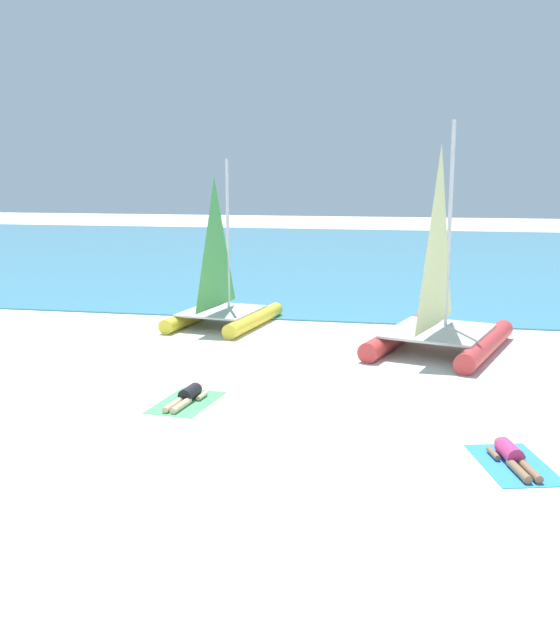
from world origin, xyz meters
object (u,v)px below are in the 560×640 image
Objects in this scene: sunbather_left at (187,396)px; towel_right at (513,464)px; sailboat_red at (440,318)px; towel_left at (186,402)px; sailboat_yellow at (222,301)px; sunbather_right at (512,456)px.

sunbather_left reaches higher than towel_right.
sailboat_red reaches higher than towel_left.
sailboat_red is at bearing 53.76° from sunbather_left.
sailboat_yellow is 3.37× the size of sunbather_left.
sunbather_left and sunbather_right have the same top height.
towel_right is at bearing -43.46° from sailboat_yellow.
sailboat_red reaches higher than towel_right.
sailboat_red is 7.15m from sailboat_yellow.
sailboat_yellow reaches higher than towel_right.
sunbather_right is at bearing -12.37° from sunbather_left.
sunbather_right is at bearing -65.67° from sailboat_red.
towel_left is (-5.35, -5.88, -0.92)m from sailboat_red.
sailboat_yellow is at bearing 100.30° from towel_left.
sailboat_yellow reaches higher than sunbather_right.
towel_right is (1.18, -8.08, -0.92)m from sailboat_red.
sailboat_yellow reaches higher than sunbather_left.
towel_left is 6.89m from towel_right.
sunbather_right is at bearing -18.15° from towel_left.
sailboat_yellow is at bearing 178.36° from sailboat_red.
sailboat_yellow is at bearing 112.07° from sunbather_right.
sailboat_red is 8.00m from towel_left.
sunbather_left is 0.83× the size of towel_right.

